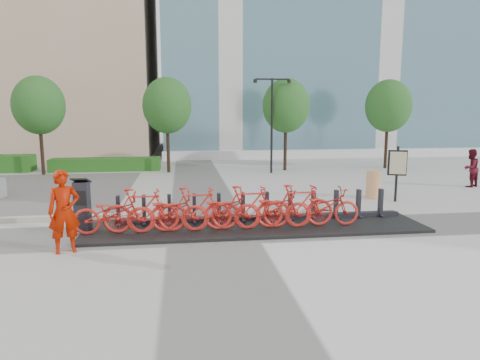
{
  "coord_description": "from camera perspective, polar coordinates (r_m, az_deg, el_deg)",
  "views": [
    {
      "loc": [
        -0.76,
        -11.43,
        3.31
      ],
      "look_at": [
        1.0,
        1.5,
        1.2
      ],
      "focal_mm": 32.0,
      "sensor_mm": 36.0,
      "label": 1
    }
  ],
  "objects": [
    {
      "name": "ground",
      "position": [
        11.92,
        -3.82,
        -6.96
      ],
      "size": [
        120.0,
        120.0,
        0.0
      ],
      "primitive_type": "plane",
      "color": "silver"
    },
    {
      "name": "bike_0",
      "position": [
        11.83,
        -16.53,
        -4.3
      ],
      "size": [
        2.09,
        0.73,
        1.1
      ],
      "primitive_type": "imported",
      "rotation": [
        0.0,
        0.0,
        1.57
      ],
      "color": "red",
      "rests_on": "dock_pad"
    },
    {
      "name": "bike_6",
      "position": [
        11.95,
        4.44,
        -3.81
      ],
      "size": [
        2.09,
        0.73,
        1.1
      ],
      "primitive_type": "imported",
      "rotation": [
        0.0,
        0.0,
        1.57
      ],
      "color": "red",
      "rests_on": "dock_pad"
    },
    {
      "name": "bike_2",
      "position": [
        11.7,
        -9.53,
        -4.2
      ],
      "size": [
        2.09,
        0.73,
        1.1
      ],
      "primitive_type": "imported",
      "rotation": [
        0.0,
        0.0,
        1.57
      ],
      "color": "red",
      "rests_on": "dock_pad"
    },
    {
      "name": "tree_3",
      "position": [
        26.22,
        19.16,
        9.3
      ],
      "size": [
        2.6,
        2.6,
        5.1
      ],
      "color": "#352117",
      "rests_on": "ground"
    },
    {
      "name": "dock_pad",
      "position": [
        12.35,
        2.14,
        -6.18
      ],
      "size": [
        9.6,
        2.4,
        0.08
      ],
      "primitive_type": "cube",
      "color": "black",
      "rests_on": "ground"
    },
    {
      "name": "bike_5",
      "position": [
        11.81,
        1.02,
        -3.64
      ],
      "size": [
        2.02,
        0.57,
        1.22
      ],
      "primitive_type": "imported",
      "rotation": [
        0.0,
        0.0,
        1.57
      ],
      "color": "red",
      "rests_on": "dock_pad"
    },
    {
      "name": "pedestrian",
      "position": [
        21.32,
        28.39,
        1.42
      ],
      "size": [
        1.0,
        0.91,
        1.67
      ],
      "primitive_type": "imported",
      "rotation": [
        0.0,
        0.0,
        3.56
      ],
      "color": "#4E0D19",
      "rests_on": "ground"
    },
    {
      "name": "construction_barrel",
      "position": [
        17.16,
        17.35,
        -0.56
      ],
      "size": [
        0.61,
        0.61,
        1.06
      ],
      "primitive_type": "cylinder",
      "rotation": [
        0.0,
        0.0,
        -0.12
      ],
      "color": "orange",
      "rests_on": "ground"
    },
    {
      "name": "glass_building",
      "position": [
        41.16,
        14.43,
        21.1
      ],
      "size": [
        32.0,
        16.0,
        24.0
      ],
      "primitive_type": "cube",
      "color": "#44687B",
      "rests_on": "ground"
    },
    {
      "name": "dock_rail_posts",
      "position": [
        12.7,
        2.06,
        -3.58
      ],
      "size": [
        8.02,
        0.5,
        0.85
      ],
      "primitive_type": null,
      "color": "#212129",
      "rests_on": "dock_pad"
    },
    {
      "name": "bike_7",
      "position": [
        12.11,
        7.78,
        -3.41
      ],
      "size": [
        2.02,
        0.57,
        1.22
      ],
      "primitive_type": "imported",
      "rotation": [
        0.0,
        0.0,
        1.57
      ],
      "color": "red",
      "rests_on": "dock_pad"
    },
    {
      "name": "bike_1",
      "position": [
        11.73,
        -13.06,
        -3.97
      ],
      "size": [
        2.02,
        0.57,
        1.22
      ],
      "primitive_type": "imported",
      "rotation": [
        0.0,
        0.0,
        1.57
      ],
      "color": "red",
      "rests_on": "dock_pad"
    },
    {
      "name": "tree_2",
      "position": [
        24.13,
        6.14,
        9.8
      ],
      "size": [
        2.6,
        2.6,
        5.1
      ],
      "color": "#352117",
      "rests_on": "ground"
    },
    {
      "name": "kiosk",
      "position": [
        12.35,
        -20.29,
        -3.18
      ],
      "size": [
        0.5,
        0.44,
        1.48
      ],
      "rotation": [
        0.0,
        0.0,
        -0.14
      ],
      "color": "#212129",
      "rests_on": "dock_pad"
    },
    {
      "name": "bike_4",
      "position": [
        11.74,
        -2.47,
        -4.03
      ],
      "size": [
        2.09,
        0.73,
        1.1
      ],
      "primitive_type": "imported",
      "rotation": [
        0.0,
        0.0,
        1.57
      ],
      "color": "red",
      "rests_on": "dock_pad"
    },
    {
      "name": "tree_1",
      "position": [
        23.44,
        -9.71,
        9.74
      ],
      "size": [
        2.6,
        2.6,
        5.1
      ],
      "color": "#352117",
      "rests_on": "ground"
    },
    {
      "name": "hedge_b",
      "position": [
        25.16,
        -17.41,
        2.01
      ],
      "size": [
        6.0,
        1.2,
        0.7
      ],
      "primitive_type": "cube",
      "color": "#175618",
      "rests_on": "ground"
    },
    {
      "name": "bike_3",
      "position": [
        11.68,
        -6.0,
        -3.84
      ],
      "size": [
        2.02,
        0.57,
        1.22
      ],
      "primitive_type": "imported",
      "rotation": [
        0.0,
        0.0,
        1.57
      ],
      "color": "red",
      "rests_on": "dock_pad"
    },
    {
      "name": "worker_red",
      "position": [
        10.83,
        -22.41,
        -3.92
      ],
      "size": [
        0.83,
        0.67,
        1.97
      ],
      "primitive_type": "imported",
      "rotation": [
        0.0,
        0.0,
        0.32
      ],
      "color": "#9D1500",
      "rests_on": "ground"
    },
    {
      "name": "tree_0",
      "position": [
        24.52,
        -25.26,
        8.98
      ],
      "size": [
        2.6,
        2.6,
        5.1
      ],
      "color": "#352117",
      "rests_on": "ground"
    },
    {
      "name": "map_sign",
      "position": [
        16.63,
        20.24,
        1.86
      ],
      "size": [
        0.66,
        0.32,
        2.05
      ],
      "rotation": [
        0.0,
        0.0,
        -0.34
      ],
      "color": "black",
      "rests_on": "ground"
    },
    {
      "name": "streetlamp",
      "position": [
        22.93,
        4.27,
        8.72
      ],
      "size": [
        2.0,
        0.2,
        5.0
      ],
      "color": "black",
      "rests_on": "ground"
    },
    {
      "name": "bike_8",
      "position": [
        12.33,
        11.01,
        -3.55
      ],
      "size": [
        2.09,
        0.73,
        1.1
      ],
      "primitive_type": "imported",
      "rotation": [
        0.0,
        0.0,
        1.57
      ],
      "color": "red",
      "rests_on": "dock_pad"
    }
  ]
}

